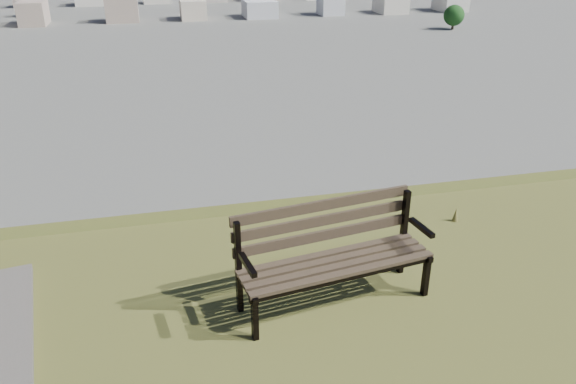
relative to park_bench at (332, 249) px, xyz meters
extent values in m
cube|color=#453628|center=(0.04, -0.29, -0.10)|extent=(1.88, 0.37, 0.04)
cube|color=#453628|center=(0.03, -0.17, -0.10)|extent=(1.88, 0.37, 0.04)
cube|color=#453628|center=(0.01, -0.05, -0.10)|extent=(1.88, 0.37, 0.04)
cube|color=#453628|center=(-0.01, 0.08, -0.10)|extent=(1.88, 0.37, 0.04)
cube|color=#453628|center=(-0.02, 0.16, 0.07)|extent=(1.87, 0.32, 0.10)
cube|color=#453628|center=(-0.03, 0.19, 0.22)|extent=(1.87, 0.32, 0.10)
cube|color=#453628|center=(-0.03, 0.21, 0.38)|extent=(1.87, 0.32, 0.10)
cube|color=black|center=(-0.84, -0.45, -0.33)|extent=(0.06, 0.07, 0.46)
cube|color=black|center=(-0.91, 0.00, -0.07)|extent=(0.06, 0.07, 0.96)
cube|color=black|center=(-0.87, -0.24, -0.13)|extent=(0.13, 0.53, 0.05)
cube|color=black|center=(-0.87, -0.29, 0.14)|extent=(0.11, 0.38, 0.05)
cube|color=black|center=(0.94, -0.18, -0.33)|extent=(0.06, 0.07, 0.46)
cube|color=black|center=(0.87, 0.27, -0.07)|extent=(0.06, 0.07, 0.96)
cube|color=black|center=(0.91, 0.03, -0.13)|extent=(0.13, 0.53, 0.05)
cube|color=black|center=(0.92, -0.02, 0.14)|extent=(0.11, 0.38, 0.05)
cube|color=black|center=(0.05, -0.30, -0.14)|extent=(1.87, 0.32, 0.04)
cube|color=black|center=(-0.01, 0.09, -0.14)|extent=(1.87, 0.32, 0.04)
cone|color=brown|center=(2.02, 1.18, -0.47)|extent=(0.08, 0.08, 0.18)
cube|color=#B2A698|center=(-36.38, 197.98, -22.06)|extent=(11.00, 11.00, 7.00)
cube|color=#B9A993|center=(-12.38, 197.98, -22.06)|extent=(11.00, 11.00, 7.00)
cube|color=silver|center=(11.62, 197.98, -22.06)|extent=(11.00, 11.00, 7.00)
cube|color=beige|center=(35.62, 197.98, -22.06)|extent=(11.00, 11.00, 7.00)
cube|color=gray|center=(59.62, 197.98, -22.06)|extent=(11.00, 11.00, 7.00)
cube|color=beige|center=(83.62, 197.98, -22.06)|extent=(11.00, 11.00, 7.00)
cube|color=beige|center=(107.62, 197.98, -22.06)|extent=(11.00, 11.00, 7.00)
cylinder|color=#2D2316|center=(89.62, 157.98, -24.51)|extent=(0.80, 0.80, 2.10)
sphere|color=black|center=(89.62, 157.98, -21.36)|extent=(6.30, 6.30, 6.30)
cylinder|color=#2D2316|center=(-40.38, 217.98, -24.21)|extent=(0.80, 0.80, 2.70)
sphere|color=black|center=(-40.38, 217.98, -20.16)|extent=(8.10, 8.10, 8.10)
camera|label=1|loc=(-1.49, -4.44, 2.80)|focal=35.00mm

